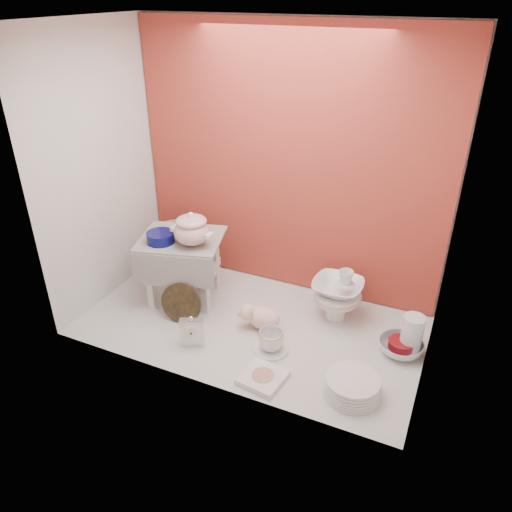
{
  "coord_description": "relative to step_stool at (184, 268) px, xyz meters",
  "views": [
    {
      "loc": [
        0.93,
        -1.97,
        1.62
      ],
      "look_at": [
        0.02,
        0.02,
        0.42
      ],
      "focal_mm": 34.7,
      "sensor_mm": 36.0,
      "label": 1
    }
  ],
  "objects": [
    {
      "name": "floral_platter",
      "position": [
        -0.21,
        0.25,
        -0.02
      ],
      "size": [
        0.35,
        0.15,
        0.35
      ],
      "primitive_type": null,
      "rotation": [
        0.0,
        0.0,
        0.31
      ],
      "color": "white",
      "rests_on": "ground"
    },
    {
      "name": "niche_shell",
      "position": [
        0.47,
        0.1,
        0.73
      ],
      "size": [
        1.86,
        1.03,
        1.53
      ],
      "color": "#A9342A",
      "rests_on": "ground"
    },
    {
      "name": "lacquer_tray",
      "position": [
        0.11,
        -0.21,
        -0.08
      ],
      "size": [
        0.24,
        0.09,
        0.23
      ],
      "primitive_type": null,
      "rotation": [
        0.0,
        0.0,
        0.13
      ],
      "color": "black",
      "rests_on": "ground"
    },
    {
      "name": "blue_white_vase",
      "position": [
        -0.16,
        0.2,
        -0.07
      ],
      "size": [
        0.26,
        0.26,
        0.25
      ],
      "primitive_type": "imported",
      "rotation": [
        0.0,
        0.0,
        -0.09
      ],
      "color": "white",
      "rests_on": "ground"
    },
    {
      "name": "lattice_dish",
      "position": [
        0.7,
        -0.45,
        -0.18
      ],
      "size": [
        0.22,
        0.22,
        0.03
      ],
      "primitive_type": "cube",
      "rotation": [
        0.0,
        0.0,
        -0.14
      ],
      "color": "white",
      "rests_on": "ground"
    },
    {
      "name": "clear_glass_vase",
      "position": [
        1.29,
        0.04,
        -0.09
      ],
      "size": [
        0.11,
        0.11,
        0.22
      ],
      "primitive_type": "cylinder",
      "rotation": [
        0.0,
        0.0,
        -0.0
      ],
      "color": "silver",
      "rests_on": "ground"
    },
    {
      "name": "plush_pig",
      "position": [
        0.54,
        -0.08,
        -0.13
      ],
      "size": [
        0.23,
        0.16,
        0.14
      ],
      "primitive_type": "ellipsoid",
      "rotation": [
        0.0,
        0.0,
        -0.03
      ],
      "color": "beige",
      "rests_on": "ground"
    },
    {
      "name": "gold_rim_teacup",
      "position": [
        0.65,
        -0.24,
        -0.13
      ],
      "size": [
        0.17,
        0.17,
        0.1
      ],
      "primitive_type": "imported",
      "rotation": [
        0.0,
        0.0,
        -0.4
      ],
      "color": "white",
      "rests_on": "teacup_saucer"
    },
    {
      "name": "soup_tureen",
      "position": [
        0.1,
        -0.05,
        0.29
      ],
      "size": [
        0.29,
        0.29,
        0.19
      ],
      "primitive_type": null,
      "rotation": [
        0.0,
        0.0,
        0.29
      ],
      "color": "white",
      "rests_on": "step_stool"
    },
    {
      "name": "mantel_clock",
      "position": [
        0.27,
        -0.36,
        -0.11
      ],
      "size": [
        0.13,
        0.09,
        0.17
      ],
      "primitive_type": "cube",
      "rotation": [
        0.0,
        0.0,
        0.42
      ],
      "color": "silver",
      "rests_on": "ground"
    },
    {
      "name": "step_stool",
      "position": [
        0.0,
        0.0,
        0.0
      ],
      "size": [
        0.54,
        0.49,
        0.39
      ],
      "primitive_type": null,
      "rotation": [
        0.0,
        0.0,
        0.28
      ],
      "color": "silver",
      "rests_on": "ground"
    },
    {
      "name": "cobalt_bowl",
      "position": [
        -0.07,
        -0.09,
        0.22
      ],
      "size": [
        0.16,
        0.16,
        0.06
      ],
      "primitive_type": "cylinder",
      "rotation": [
        0.0,
        0.0,
        -0.03
      ],
      "color": "#0A0F52",
      "rests_on": "step_stool"
    },
    {
      "name": "dinner_plate_stack",
      "position": [
        1.1,
        -0.37,
        -0.15
      ],
      "size": [
        0.35,
        0.35,
        0.09
      ],
      "primitive_type": "cylinder",
      "rotation": [
        0.0,
        0.0,
        0.39
      ],
      "color": "white",
      "rests_on": "ground"
    },
    {
      "name": "teacup_saucer",
      "position": [
        0.65,
        -0.24,
        -0.19
      ],
      "size": [
        0.21,
        0.21,
        0.01
      ],
      "primitive_type": "cylinder",
      "rotation": [
        0.0,
        0.0,
        -0.22
      ],
      "color": "white",
      "rests_on": "ground"
    },
    {
      "name": "ground",
      "position": [
        0.47,
        -0.08,
        -0.2
      ],
      "size": [
        1.8,
        1.8,
        0.0
      ],
      "primitive_type": "plane",
      "color": "silver",
      "rests_on": "ground"
    },
    {
      "name": "porcelain_tower",
      "position": [
        0.86,
        0.17,
        -0.04
      ],
      "size": [
        0.33,
        0.33,
        0.31
      ],
      "primitive_type": null,
      "rotation": [
        0.0,
        0.0,
        -0.27
      ],
      "color": "white",
      "rests_on": "ground"
    },
    {
      "name": "crystal_bowl",
      "position": [
        1.25,
        0.01,
        -0.16
      ],
      "size": [
        0.25,
        0.25,
        0.07
      ],
      "primitive_type": "imported",
      "rotation": [
        0.0,
        0.0,
        -0.18
      ],
      "color": "silver",
      "rests_on": "ground"
    }
  ]
}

